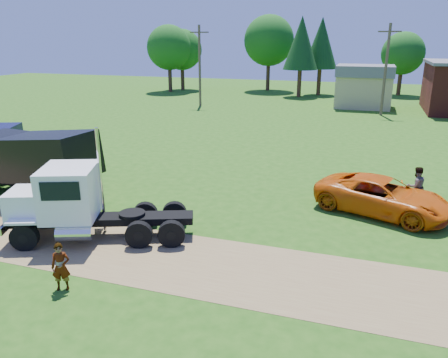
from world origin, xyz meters
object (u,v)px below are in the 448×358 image
(white_semi_tractor, at_px, (73,203))
(spectator_a, at_px, (61,267))
(orange_pickup, at_px, (382,196))
(navy_truck, at_px, (12,149))
(black_dump_truck, at_px, (27,160))

(white_semi_tractor, xyz_separation_m, spectator_a, (1.92, -3.34, -0.69))
(orange_pickup, bearing_deg, navy_truck, 110.45)
(navy_truck, relative_size, spectator_a, 4.18)
(orange_pickup, bearing_deg, spectator_a, 155.23)
(white_semi_tractor, distance_m, orange_pickup, 13.30)
(orange_pickup, height_order, spectator_a, orange_pickup)
(black_dump_truck, bearing_deg, orange_pickup, 17.77)
(white_semi_tractor, relative_size, spectator_a, 4.59)
(black_dump_truck, height_order, navy_truck, black_dump_truck)
(spectator_a, bearing_deg, orange_pickup, 21.71)
(spectator_a, bearing_deg, navy_truck, 114.42)
(black_dump_truck, distance_m, navy_truck, 5.02)
(spectator_a, bearing_deg, white_semi_tractor, 95.93)
(white_semi_tractor, xyz_separation_m, orange_pickup, (11.57, 6.53, -0.66))
(navy_truck, height_order, spectator_a, navy_truck)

